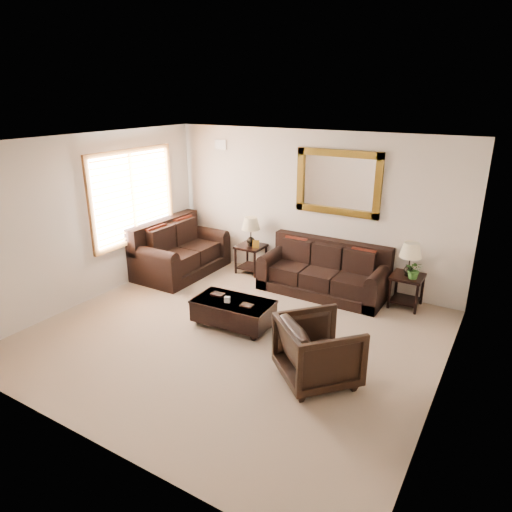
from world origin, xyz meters
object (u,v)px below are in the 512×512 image
Objects in this scene: coffee_table at (233,310)px; loveseat at (179,254)px; end_table_right at (409,265)px; armchair at (318,348)px; end_table_left at (251,237)px; sofa at (324,274)px.

loveseat is at bearing 145.30° from coffee_table.
end_table_right reaches higher than armchair.
end_table_left is (1.20, 0.70, 0.34)m from loveseat.
armchair is at bearing -68.76° from sofa.
sofa is at bearing 66.36° from coffee_table.
loveseat is 2.04× the size of armchair.
sofa is 1.77× the size of coffee_table.
end_table_right is (2.93, 0.00, -0.01)m from end_table_left.
coffee_table is (-0.67, -1.83, -0.07)m from sofa.
end_table_right is at bearing -80.40° from loveseat.
end_table_left is at bearing -3.81° from armchair.
end_table_right is at bearing 40.50° from coffee_table.
coffee_table is (-2.04, -1.97, -0.46)m from end_table_right.
armchair is at bearing -116.99° from loveseat.
end_table_left is 0.91× the size of coffee_table.
end_table_left is at bearing -59.89° from loveseat.
end_table_left reaches higher than sofa.
coffee_table is 1.38× the size of armchair.
loveseat is at bearing -168.51° from sofa.
end_table_right is 2.64m from armchair.
sofa is at bearing -174.30° from end_table_right.
end_table_right is (1.37, 0.14, 0.39)m from sofa.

